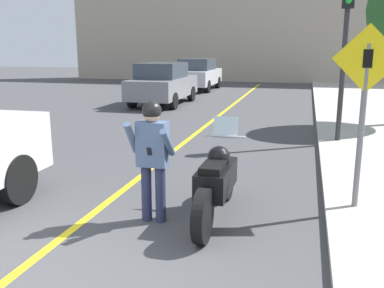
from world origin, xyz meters
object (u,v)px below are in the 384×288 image
traffic_light (346,27)px  parked_car_grey (163,83)px  motorcycle (217,182)px  parked_car_silver (198,74)px  crossing_sign (364,100)px  person_biker (152,150)px

traffic_light → parked_car_grey: (-6.43, 5.85, -1.90)m
motorcycle → parked_car_silver: size_ratio=0.54×
crossing_sign → parked_car_silver: size_ratio=0.60×
crossing_sign → traffic_light: 4.67m
motorcycle → person_biker: 0.99m
motorcycle → traffic_light: (1.92, 5.19, 2.23)m
traffic_light → parked_car_grey: bearing=137.7°
motorcycle → person_biker: bearing=-156.8°
motorcycle → person_biker: person_biker is taller
motorcycle → parked_car_grey: parked_car_grey is taller
motorcycle → crossing_sign: crossing_sign is taller
person_biker → crossing_sign: (2.67, 1.00, 0.62)m
crossing_sign → person_biker: bearing=-159.4°
person_biker → traffic_light: traffic_light is taller
person_biker → parked_car_grey: 11.97m
person_biker → parked_car_silver: size_ratio=0.39×
person_biker → parked_car_grey: (-3.71, 11.38, -0.14)m
motorcycle → parked_car_grey: (-4.51, 11.04, 0.34)m
motorcycle → traffic_light: bearing=69.7°
motorcycle → parked_car_grey: 11.93m
person_biker → crossing_sign: crossing_sign is taller
person_biker → motorcycle: bearing=23.2°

